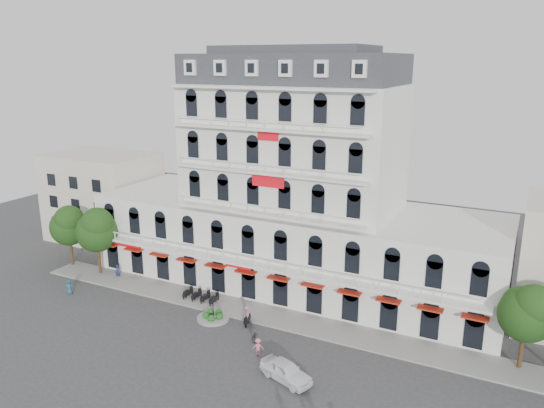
{
  "coord_description": "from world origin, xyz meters",
  "views": [
    {
      "loc": [
        23.16,
        -33.23,
        24.44
      ],
      "look_at": [
        1.39,
        10.0,
        11.21
      ],
      "focal_mm": 35.0,
      "sensor_mm": 36.0,
      "label": 1
    }
  ],
  "objects": [
    {
      "name": "ground",
      "position": [
        0.0,
        0.0,
        0.0
      ],
      "size": [
        120.0,
        120.0,
        0.0
      ],
      "primitive_type": "plane",
      "color": "#38383A",
      "rests_on": "ground"
    },
    {
      "name": "sidewalk",
      "position": [
        0.0,
        9.0,
        0.08
      ],
      "size": [
        53.0,
        4.0,
        0.16
      ],
      "primitive_type": "cube",
      "color": "gray",
      "rests_on": "ground"
    },
    {
      "name": "main_building",
      "position": [
        0.0,
        18.0,
        9.96
      ],
      "size": [
        45.0,
        15.0,
        25.8
      ],
      "color": "silver",
      "rests_on": "ground"
    },
    {
      "name": "flank_building_west",
      "position": [
        -30.0,
        20.0,
        6.0
      ],
      "size": [
        14.0,
        10.0,
        12.0
      ],
      "primitive_type": "cube",
      "color": "beige",
      "rests_on": "ground"
    },
    {
      "name": "traffic_island",
      "position": [
        -3.0,
        6.0,
        0.26
      ],
      "size": [
        3.2,
        3.2,
        1.6
      ],
      "color": "gray",
      "rests_on": "ground"
    },
    {
      "name": "parked_scooter_row",
      "position": [
        -6.35,
        8.8,
        0.0
      ],
      "size": [
        4.4,
        1.8,
        1.1
      ],
      "primitive_type": null,
      "color": "black",
      "rests_on": "ground"
    },
    {
      "name": "tree_west_outer",
      "position": [
        -25.95,
        9.98,
        5.35
      ],
      "size": [
        4.5,
        4.48,
        7.76
      ],
      "color": "#382314",
      "rests_on": "ground"
    },
    {
      "name": "tree_west_inner",
      "position": [
        -20.95,
        9.48,
        5.68
      ],
      "size": [
        4.76,
        4.76,
        8.25
      ],
      "color": "#382314",
      "rests_on": "ground"
    },
    {
      "name": "tree_east_inner",
      "position": [
        24.05,
        9.98,
        5.21
      ],
      "size": [
        4.4,
        4.37,
        7.57
      ],
      "color": "#382314",
      "rests_on": "ground"
    },
    {
      "name": "parked_car",
      "position": [
        7.64,
        0.03,
        0.79
      ],
      "size": [
        4.99,
        3.27,
        1.58
      ],
      "primitive_type": "imported",
      "rotation": [
        0.0,
        0.0,
        1.24
      ],
      "color": "white",
      "rests_on": "ground"
    },
    {
      "name": "rider_center",
      "position": [
        0.51,
        6.51,
        1.0
      ],
      "size": [
        0.77,
        1.67,
        1.95
      ],
      "rotation": [
        0.0,
        0.0,
        4.97
      ],
      "color": "black",
      "rests_on": "ground"
    },
    {
      "name": "pedestrian_left",
      "position": [
        -20.0,
        3.92,
        0.81
      ],
      "size": [
        0.94,
        0.83,
        1.62
      ],
      "primitive_type": "imported",
      "rotation": [
        0.0,
        0.0,
        0.51
      ],
      "color": "#24506D",
      "rests_on": "ground"
    },
    {
      "name": "pedestrian_mid",
      "position": [
        2.66,
        3.86,
        0.85
      ],
      "size": [
        1.07,
        0.65,
        1.71
      ],
      "primitive_type": "imported",
      "rotation": [
        0.0,
        0.0,
        2.9
      ],
      "color": "#5C5C64",
      "rests_on": "ground"
    },
    {
      "name": "pedestrian_right",
      "position": [
        3.95,
        2.25,
        0.77
      ],
      "size": [
        1.15,
        0.94,
        1.55
      ],
      "primitive_type": "imported",
      "rotation": [
        0.0,
        0.0,
        3.57
      ],
      "color": "#C86A7B",
      "rests_on": "ground"
    },
    {
      "name": "pedestrian_far",
      "position": [
        -18.29,
        9.5,
        0.82
      ],
      "size": [
        0.7,
        0.58,
        1.64
      ],
      "primitive_type": "imported",
      "rotation": [
        0.0,
        0.0,
        0.37
      ],
      "color": "navy",
      "rests_on": "ground"
    }
  ]
}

